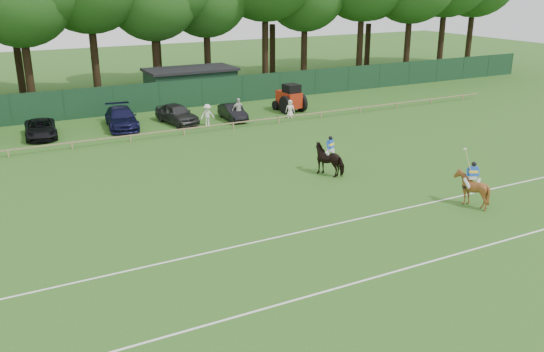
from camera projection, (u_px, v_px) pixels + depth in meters
ground at (292, 224)px, 27.21m from camera, size 160.00×160.00×0.00m
horse_dark at (330, 159)px, 33.84m from camera, size 1.87×2.35×1.81m
horse_chestnut at (471, 189)px, 29.14m from camera, size 2.08×2.15×1.81m
suv_black at (41, 129)px, 41.86m from camera, size 2.52×4.80×1.29m
sedan_navy at (121, 118)px, 44.48m from camera, size 2.83×5.62×1.57m
hatch_grey at (177, 114)px, 45.88m from camera, size 2.72×4.89×1.57m
estate_black at (233, 112)px, 47.07m from camera, size 1.57×3.94×1.28m
spectator_left at (207, 115)px, 45.09m from camera, size 1.18×0.76×1.72m
spectator_mid at (238, 110)px, 46.39m from camera, size 1.16×0.55×1.92m
spectator_right at (290, 109)px, 47.62m from camera, size 0.88×0.77×1.52m
rider_dark at (330, 147)px, 33.58m from camera, size 0.88×0.61×1.41m
rider_chestnut at (473, 174)px, 28.87m from camera, size 0.88×0.81×2.05m
pitch_lines at (333, 253)px, 24.28m from camera, size 60.00×5.10×0.01m
pitch_rail at (171, 131)px, 42.13m from camera, size 62.10×0.10×0.50m
perimeter_fence at (137, 98)px, 49.41m from camera, size 92.08×0.08×2.50m
utility_shed at (191, 84)px, 54.47m from camera, size 8.40×4.40×3.04m
tree_row at (136, 95)px, 57.39m from camera, size 96.00×12.00×21.00m
tractor at (290, 98)px, 49.95m from camera, size 2.09×2.96×2.41m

